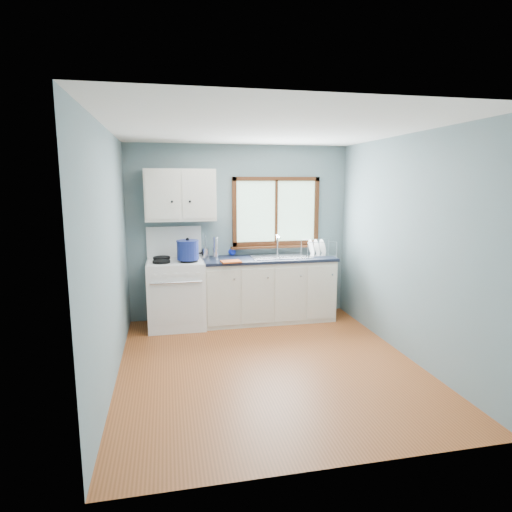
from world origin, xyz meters
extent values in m
cube|color=#9C4F23|center=(0.00, 0.00, -0.01)|extent=(3.20, 3.60, 0.02)
cube|color=white|center=(0.00, 0.00, 2.51)|extent=(3.20, 3.60, 0.02)
cube|color=slate|center=(0.00, 1.81, 1.25)|extent=(3.20, 0.02, 2.50)
cube|color=slate|center=(0.00, -1.81, 1.25)|extent=(3.20, 0.02, 2.50)
cube|color=slate|center=(-1.61, 0.00, 1.25)|extent=(0.02, 3.60, 2.50)
cube|color=slate|center=(1.61, 0.00, 1.25)|extent=(0.02, 3.60, 2.50)
cube|color=white|center=(-0.95, 1.47, 0.46)|extent=(0.76, 0.65, 0.92)
cube|color=white|center=(-0.95, 1.77, 1.14)|extent=(0.76, 0.05, 0.44)
cube|color=silver|center=(-0.95, 1.47, 0.93)|extent=(0.72, 0.59, 0.01)
cylinder|color=black|center=(-1.13, 1.32, 0.95)|extent=(0.23, 0.23, 0.03)
cylinder|color=black|center=(-0.77, 1.32, 0.95)|extent=(0.23, 0.23, 0.03)
cylinder|color=black|center=(-1.13, 1.61, 0.95)|extent=(0.23, 0.23, 0.03)
cylinder|color=black|center=(-0.77, 1.61, 0.95)|extent=(0.23, 0.23, 0.03)
cylinder|color=silver|center=(-0.95, 1.12, 0.70)|extent=(0.66, 0.02, 0.02)
cube|color=silver|center=(-0.95, 1.14, 0.40)|extent=(0.66, 0.01, 0.55)
cube|color=silver|center=(0.36, 1.49, 0.44)|extent=(1.85, 0.60, 0.88)
cube|color=black|center=(0.36, 1.51, 0.04)|extent=(1.85, 0.54, 0.08)
cube|color=black|center=(0.36, 1.49, 0.90)|extent=(1.89, 0.64, 0.04)
cube|color=silver|center=(0.54, 1.49, 0.92)|extent=(0.84, 0.46, 0.01)
cube|color=silver|center=(0.34, 1.49, 0.85)|extent=(0.36, 0.40, 0.14)
cube|color=silver|center=(0.74, 1.49, 0.85)|extent=(0.36, 0.40, 0.14)
cylinder|color=silver|center=(0.54, 1.69, 1.06)|extent=(0.02, 0.02, 0.28)
cylinder|color=silver|center=(0.54, 1.62, 1.19)|extent=(0.02, 0.16, 0.02)
sphere|color=silver|center=(0.54, 1.69, 1.20)|extent=(0.04, 0.04, 0.04)
cube|color=#9EC6A8|center=(0.54, 1.79, 1.55)|extent=(1.22, 0.01, 0.92)
cube|color=#46220F|center=(0.54, 1.77, 2.02)|extent=(1.30, 0.05, 0.06)
cube|color=#46220F|center=(0.54, 1.77, 1.08)|extent=(1.30, 0.05, 0.06)
cube|color=#46220F|center=(-0.08, 1.77, 1.55)|extent=(0.06, 0.05, 1.00)
cube|color=#46220F|center=(1.16, 1.77, 1.55)|extent=(0.06, 0.05, 1.00)
cube|color=#46220F|center=(0.54, 1.77, 1.55)|extent=(0.03, 0.05, 0.92)
cube|color=#46220F|center=(0.54, 1.74, 1.03)|extent=(1.36, 0.10, 0.03)
cube|color=silver|center=(-0.85, 1.63, 1.80)|extent=(0.95, 0.32, 0.70)
cube|color=silver|center=(-1.09, 1.46, 1.80)|extent=(0.44, 0.01, 0.62)
cube|color=silver|center=(-0.61, 1.46, 1.80)|extent=(0.44, 0.01, 0.62)
sphere|color=black|center=(-0.97, 1.45, 1.72)|extent=(0.03, 0.03, 0.03)
sphere|color=black|center=(-0.73, 1.45, 1.72)|extent=(0.03, 0.03, 0.03)
cylinder|color=black|center=(-0.79, 1.62, 0.99)|extent=(0.31, 0.31, 0.05)
cube|color=black|center=(-0.61, 1.66, 0.99)|extent=(0.15, 0.06, 0.02)
cylinder|color=navy|center=(-0.78, 1.33, 1.08)|extent=(0.35, 0.35, 0.24)
cylinder|color=navy|center=(-0.78, 1.33, 1.21)|extent=(0.37, 0.37, 0.02)
sphere|color=black|center=(-0.78, 1.33, 1.23)|extent=(0.05, 0.05, 0.04)
cylinder|color=silver|center=(-0.53, 1.64, 0.99)|extent=(0.13, 0.13, 0.14)
cylinder|color=silver|center=(-0.51, 1.65, 1.13)|extent=(0.01, 0.01, 0.20)
cylinder|color=silver|center=(-0.55, 1.65, 1.15)|extent=(0.01, 0.01, 0.24)
cylinder|color=silver|center=(-0.53, 1.62, 1.12)|extent=(0.01, 0.01, 0.19)
cylinder|color=silver|center=(-0.39, 1.58, 1.07)|extent=(0.08, 0.08, 0.30)
imported|color=#0F25D5|center=(-0.11, 1.75, 1.04)|extent=(0.12, 0.12, 0.24)
cube|color=#CE5420|center=(-0.22, 1.23, 0.93)|extent=(0.28, 0.22, 0.02)
cube|color=silver|center=(1.11, 1.52, 0.93)|extent=(0.46, 0.35, 0.02)
cylinder|color=silver|center=(0.89, 1.36, 1.03)|extent=(0.01, 0.01, 0.21)
cylinder|color=silver|center=(1.32, 1.35, 1.03)|extent=(0.01, 0.01, 0.21)
cylinder|color=silver|center=(0.90, 1.68, 1.03)|extent=(0.01, 0.01, 0.21)
cylinder|color=silver|center=(1.33, 1.67, 1.03)|extent=(0.01, 0.01, 0.21)
cylinder|color=silver|center=(1.11, 1.36, 1.13)|extent=(0.43, 0.02, 0.01)
cylinder|color=silver|center=(1.11, 1.68, 1.13)|extent=(0.43, 0.02, 0.01)
cylinder|color=white|center=(1.00, 1.52, 1.04)|extent=(0.07, 0.24, 0.23)
cylinder|color=white|center=(1.09, 1.52, 1.04)|extent=(0.07, 0.24, 0.23)
cylinder|color=white|center=(1.17, 1.52, 1.04)|extent=(0.07, 0.24, 0.23)
camera|label=1|loc=(-1.04, -4.32, 1.97)|focal=30.00mm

